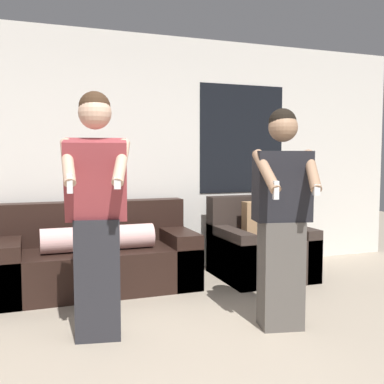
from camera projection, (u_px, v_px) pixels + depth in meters
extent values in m
cube|color=silver|center=(133.00, 155.00, 5.05)|extent=(6.99, 0.06, 2.70)
cube|color=black|center=(242.00, 139.00, 5.46)|extent=(1.10, 0.01, 1.30)
cube|color=black|center=(97.00, 269.00, 4.50)|extent=(1.97, 0.85, 0.42)
cube|color=black|center=(92.00, 222.00, 4.76)|extent=(1.97, 0.22, 0.44)
cube|color=black|center=(6.00, 269.00, 4.21)|extent=(0.28, 0.85, 0.56)
cube|color=black|center=(177.00, 256.00, 4.79)|extent=(0.28, 0.85, 0.56)
cylinder|color=beige|center=(98.00, 238.00, 4.38)|extent=(1.08, 0.24, 0.24)
cube|color=#332823|center=(261.00, 256.00, 4.97)|extent=(0.95, 0.92, 0.47)
cube|color=#332823|center=(247.00, 213.00, 5.27)|extent=(0.95, 0.20, 0.41)
cube|color=#332823|center=(230.00, 254.00, 4.84)|extent=(0.18, 0.92, 0.57)
cube|color=#332823|center=(291.00, 249.00, 5.10)|extent=(0.18, 0.92, 0.57)
cube|color=#A87F56|center=(259.00, 218.00, 5.00)|extent=(0.36, 0.14, 0.36)
cube|color=#28282D|center=(98.00, 278.00, 3.30)|extent=(0.36, 0.30, 0.89)
cube|color=#99383D|center=(96.00, 180.00, 3.21)|extent=(0.48, 0.40, 0.60)
sphere|color=#DBAD8E|center=(95.00, 113.00, 3.15)|extent=(0.23, 0.23, 0.23)
sphere|color=#3D2819|center=(95.00, 107.00, 3.16)|extent=(0.22, 0.22, 0.22)
cylinder|color=#DBAD8E|center=(68.00, 162.00, 3.02)|extent=(0.08, 0.36, 0.33)
cube|color=white|center=(70.00, 183.00, 2.89)|extent=(0.04, 0.04, 0.13)
cylinder|color=#DBAD8E|center=(121.00, 162.00, 3.08)|extent=(0.20, 0.36, 0.33)
cube|color=white|center=(117.00, 183.00, 2.94)|extent=(0.05, 0.04, 0.08)
cube|color=#56514C|center=(281.00, 274.00, 3.49)|extent=(0.36, 0.30, 0.84)
cube|color=black|center=(282.00, 186.00, 3.44)|extent=(0.46, 0.31, 0.54)
sphere|color=#A37A5B|center=(283.00, 127.00, 3.40)|extent=(0.22, 0.22, 0.22)
sphere|color=black|center=(283.00, 122.00, 3.41)|extent=(0.21, 0.21, 0.21)
cylinder|color=#A37A5B|center=(266.00, 171.00, 3.26)|extent=(0.09, 0.36, 0.32)
cube|color=white|center=(276.00, 190.00, 3.12)|extent=(0.04, 0.04, 0.13)
cylinder|color=#A37A5B|center=(312.00, 171.00, 3.30)|extent=(0.21, 0.36, 0.32)
cube|color=white|center=(316.00, 190.00, 3.16)|extent=(0.05, 0.04, 0.08)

